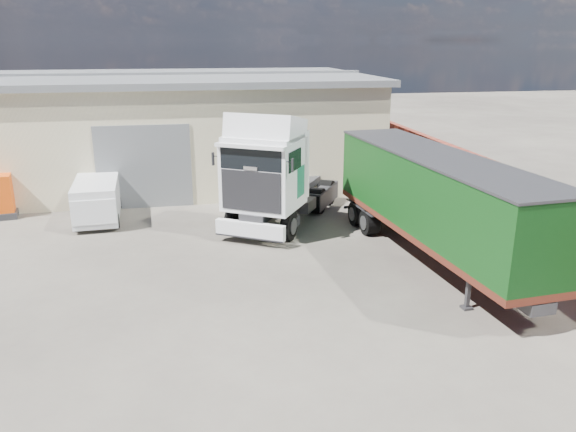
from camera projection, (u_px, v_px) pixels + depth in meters
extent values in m
plane|color=#2A2622|center=(203.00, 304.00, 15.55)|extent=(120.00, 120.00, 0.00)
cube|color=beige|center=(69.00, 132.00, 28.73)|extent=(30.00, 12.00, 5.00)
cube|color=#57595C|center=(63.00, 79.00, 27.94)|extent=(30.60, 12.60, 0.30)
cube|color=#57595C|center=(144.00, 167.00, 24.01)|extent=(4.00, 0.08, 3.60)
cube|color=#57595C|center=(63.00, 75.00, 27.88)|extent=(30.60, 0.40, 0.15)
cube|color=maroon|center=(480.00, 188.00, 22.84)|extent=(0.35, 26.00, 2.50)
cylinder|color=black|center=(261.00, 223.00, 20.74)|extent=(2.72, 2.24, 1.09)
cylinder|color=black|center=(294.00, 198.00, 23.95)|extent=(2.76, 2.26, 1.09)
cylinder|color=black|center=(305.00, 190.00, 25.23)|extent=(2.76, 2.26, 1.09)
cube|color=#2D2D30|center=(285.00, 196.00, 22.83)|extent=(4.30, 6.25, 0.31)
cube|color=silver|center=(250.00, 230.00, 19.87)|extent=(2.36, 1.58, 0.56)
cube|color=silver|center=(264.00, 173.00, 20.53)|extent=(3.41, 3.34, 2.51)
cube|color=black|center=(251.00, 191.00, 19.59)|extent=(1.96, 1.22, 1.43)
cube|color=black|center=(251.00, 160.00, 19.27)|extent=(2.00, 1.24, 0.77)
cube|color=silver|center=(266.00, 129.00, 20.23)|extent=(3.20, 3.02, 1.26)
cube|color=#0D5E41|center=(237.00, 176.00, 21.41)|extent=(0.41, 0.66, 1.13)
cube|color=#0D5E41|center=(301.00, 181.00, 20.55)|extent=(0.41, 0.66, 1.13)
cylinder|color=#2D2D30|center=(296.00, 184.00, 23.95)|extent=(1.55, 1.55, 0.12)
cube|color=#2D2D30|center=(468.00, 292.00, 15.13)|extent=(0.29, 0.29, 0.98)
cube|color=#2D2D30|center=(519.00, 286.00, 15.54)|extent=(0.29, 0.29, 0.98)
cylinder|color=black|center=(385.00, 216.00, 21.77)|extent=(2.34, 1.13, 0.94)
cube|color=#2D2D30|center=(432.00, 238.00, 18.35)|extent=(1.60, 10.70, 0.31)
cube|color=#501E12|center=(433.00, 230.00, 18.27)|extent=(3.11, 10.83, 0.21)
cube|color=black|center=(436.00, 192.00, 17.89)|extent=(3.11, 10.83, 2.31)
cube|color=#2D2D30|center=(439.00, 156.00, 17.54)|extent=(3.17, 10.89, 0.07)
cylinder|color=black|center=(97.00, 222.00, 21.61)|extent=(1.70, 0.67, 0.57)
cylinder|color=black|center=(101.00, 203.00, 24.18)|extent=(1.70, 0.67, 0.57)
cube|color=silver|center=(97.00, 197.00, 22.71)|extent=(1.88, 4.08, 1.47)
cube|color=silver|center=(94.00, 210.00, 21.20)|extent=(1.65, 0.87, 0.95)
cube|color=black|center=(94.00, 196.00, 21.21)|extent=(1.52, 0.16, 0.52)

